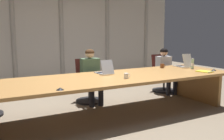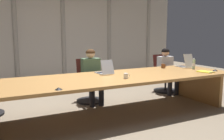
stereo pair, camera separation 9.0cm
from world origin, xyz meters
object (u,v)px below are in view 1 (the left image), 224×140
(water_bottle_primary, at_px, (192,64))
(conference_mic_middle, at_px, (60,89))
(laptop_center, at_px, (183,65))
(conference_mic_left_side, at_px, (214,70))
(coffee_mug_near, at_px, (126,76))
(coffee_mug_far, at_px, (162,66))
(person_center, at_px, (165,68))
(office_chair_center, at_px, (163,78))
(office_chair_left_mid, at_px, (88,86))
(spiral_notepad, at_px, (205,71))
(person_left_mid, at_px, (91,73))
(laptop_left_mid, at_px, (104,71))

(water_bottle_primary, xyz_separation_m, conference_mic_middle, (-3.18, -0.64, -0.09))
(laptop_center, relative_size, conference_mic_left_side, 4.26)
(coffee_mug_near, xyz_separation_m, coffee_mug_far, (1.39, 0.72, 0.00))
(person_center, bearing_deg, conference_mic_middle, -59.26)
(conference_mic_left_side, bearing_deg, coffee_mug_near, 177.26)
(person_center, bearing_deg, water_bottle_primary, 4.84)
(office_chair_center, height_order, person_center, person_center)
(person_center, bearing_deg, office_chair_left_mid, -89.48)
(person_center, relative_size, spiral_notepad, 3.22)
(conference_mic_middle, bearing_deg, person_left_mid, 53.50)
(office_chair_left_mid, height_order, conference_mic_middle, office_chair_left_mid)
(laptop_left_mid, relative_size, conference_mic_middle, 3.69)
(office_chair_center, relative_size, coffee_mug_far, 7.14)
(office_chair_center, bearing_deg, laptop_left_mid, -71.76)
(person_left_mid, xyz_separation_m, person_center, (2.04, -0.01, -0.02))
(person_left_mid, xyz_separation_m, spiral_notepad, (1.93, -1.35, 0.07))
(office_chair_left_mid, height_order, conference_mic_left_side, office_chair_left_mid)
(office_chair_left_mid, xyz_separation_m, coffee_mug_near, (0.14, -1.37, 0.43))
(laptop_left_mid, height_order, conference_mic_middle, laptop_left_mid)
(laptop_left_mid, bearing_deg, conference_mic_middle, 127.98)
(office_chair_left_mid, distance_m, coffee_mug_far, 1.72)
(office_chair_center, distance_m, spiral_notepad, 1.56)
(laptop_center, bearing_deg, person_left_mid, 79.39)
(office_chair_left_mid, relative_size, coffee_mug_far, 7.05)
(person_left_mid, height_order, person_center, person_left_mid)
(laptop_center, height_order, office_chair_center, laptop_center)
(person_center, distance_m, spiral_notepad, 1.35)
(person_center, relative_size, coffee_mug_far, 8.42)
(laptop_center, xyz_separation_m, office_chair_center, (0.06, 0.78, -0.44))
(person_left_mid, xyz_separation_m, coffee_mug_far, (1.53, -0.50, 0.11))
(laptop_center, bearing_deg, conference_mic_middle, 112.43)
(spiral_notepad, bearing_deg, conference_mic_middle, 169.32)
(person_left_mid, bearing_deg, office_chair_left_mid, -173.05)
(conference_mic_left_side, height_order, conference_mic_middle, same)
(laptop_left_mid, relative_size, person_left_mid, 0.35)
(laptop_left_mid, bearing_deg, coffee_mug_near, -169.93)
(spiral_notepad, bearing_deg, person_center, 70.89)
(conference_mic_left_side, relative_size, spiral_notepad, 0.31)
(office_chair_center, bearing_deg, water_bottle_primary, -5.02)
(office_chair_center, bearing_deg, spiral_notepad, -8.25)
(office_chair_center, relative_size, conference_mic_middle, 8.66)
(office_chair_left_mid, distance_m, coffee_mug_near, 1.45)
(water_bottle_primary, bearing_deg, coffee_mug_far, 141.46)
(laptop_left_mid, xyz_separation_m, person_left_mid, (-0.01, 0.60, -0.12))
(water_bottle_primary, bearing_deg, office_chair_center, 86.76)
(conference_mic_middle, bearing_deg, office_chair_center, 27.63)
(laptop_left_mid, distance_m, laptop_center, 2.02)
(laptop_left_mid, relative_size, office_chair_center, 0.43)
(person_left_mid, height_order, water_bottle_primary, person_left_mid)
(office_chair_center, relative_size, person_left_mid, 0.82)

